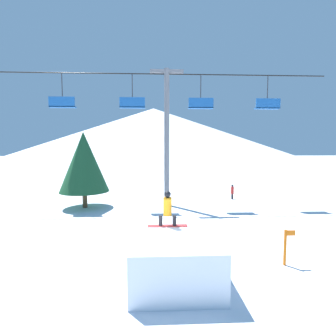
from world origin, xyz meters
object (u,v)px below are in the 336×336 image
object	(u,v)px
snow_ramp	(175,257)
snowboarder	(167,209)
pine_tree_near	(84,162)
trail_marker	(286,246)
distant_skier	(232,191)

from	to	relation	value
snow_ramp	snowboarder	size ratio (longest dim) A/B	2.33
pine_tree_near	trail_marker	world-z (taller)	pine_tree_near
distant_skier	snow_ramp	bearing A→B (deg)	-114.07
snow_ramp	pine_tree_near	xyz separation A→B (m)	(-5.69, 10.43, 2.52)
snow_ramp	trail_marker	size ratio (longest dim) A/B	2.51
snowboarder	trail_marker	bearing A→B (deg)	-1.28
snowboarder	trail_marker	size ratio (longest dim) A/B	1.07
snow_ramp	pine_tree_near	distance (m)	12.15
snow_ramp	trail_marker	xyz separation A→B (m)	(4.15, 0.83, -0.03)
snow_ramp	pine_tree_near	world-z (taller)	pine_tree_near
snowboarder	distant_skier	size ratio (longest dim) A/B	1.16
trail_marker	distant_skier	distance (m)	12.08
snow_ramp	snowboarder	bearing A→B (deg)	102.04
pine_tree_near	distant_skier	size ratio (longest dim) A/B	4.40
trail_marker	distant_skier	xyz separation A→B (m)	(1.57, 11.97, -0.05)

